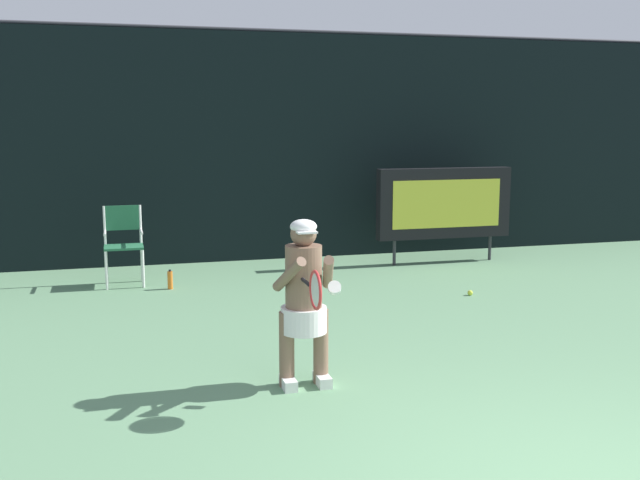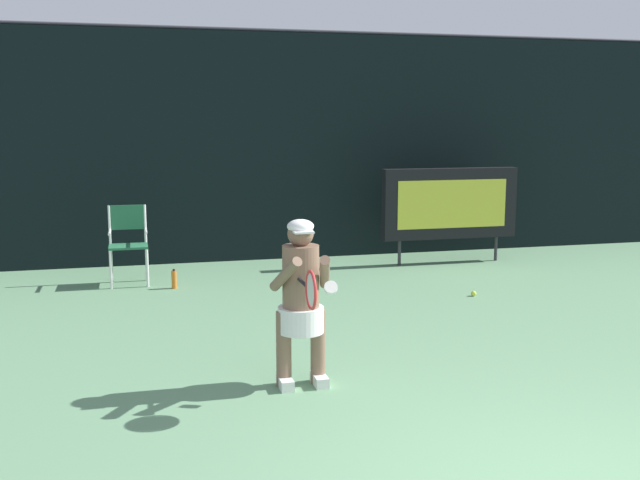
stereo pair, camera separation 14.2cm
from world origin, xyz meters
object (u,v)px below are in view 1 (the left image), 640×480
tennis_player (304,297)px  tennis_racket (315,289)px  scoreboard (444,203)px  umpire_chair (123,240)px  water_bottle (170,280)px  tennis_ball_loose (470,293)px

tennis_player → tennis_racket: size_ratio=2.38×
scoreboard → tennis_player: 5.94m
umpire_chair → water_bottle: (0.58, -0.46, -0.50)m
umpire_chair → tennis_ball_loose: 4.72m
tennis_racket → umpire_chair: bearing=107.9°
umpire_chair → water_bottle: size_ratio=4.08×
scoreboard → umpire_chair: scoreboard is taller
umpire_chair → water_bottle: bearing=-38.5°
umpire_chair → tennis_ball_loose: bearing=-23.5°
umpire_chair → tennis_player: 4.71m
water_bottle → tennis_player: tennis_player is taller
tennis_ball_loose → umpire_chair: bearing=156.5°
umpire_chair → water_bottle: 0.89m
umpire_chair → tennis_player: bearing=-72.5°
umpire_chair → scoreboard: bearing=3.6°
scoreboard → tennis_ball_loose: size_ratio=32.35×
scoreboard → water_bottle: 4.47m
scoreboard → tennis_player: size_ratio=1.54×
water_bottle → tennis_ball_loose: 3.97m
water_bottle → tennis_player: size_ratio=0.19×
umpire_chair → tennis_player: (1.41, -4.49, 0.15)m
tennis_racket → scoreboard: bearing=59.0°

